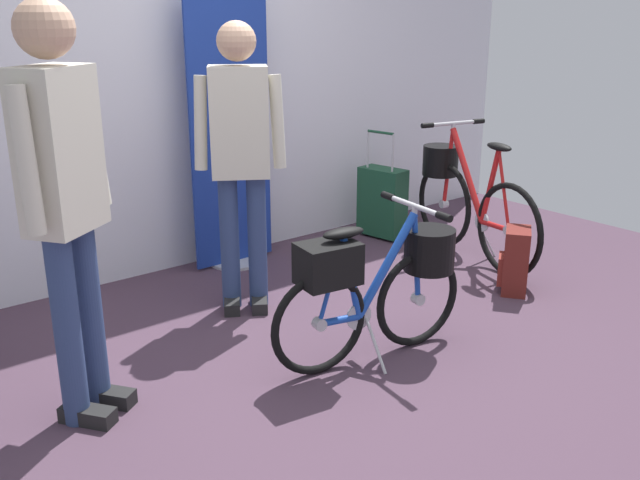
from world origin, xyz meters
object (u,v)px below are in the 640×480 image
rolling_suitcase (382,201)px  backpack_on_floor (515,261)px  display_bike_left (465,196)px  visitor_near_wall (64,190)px  folding_bike_foreground (379,279)px  floor_banner_stand (231,145)px  visitor_browsing (240,151)px

rolling_suitcase → backpack_on_floor: bearing=-95.6°
display_bike_left → backpack_on_floor: 0.78m
visitor_near_wall → backpack_on_floor: size_ratio=4.25×
folding_bike_foreground → rolling_suitcase: 2.00m
floor_banner_stand → rolling_suitcase: 1.34m
backpack_on_floor → folding_bike_foreground: bearing=-175.6°
rolling_suitcase → visitor_browsing: bearing=-163.4°
floor_banner_stand → rolling_suitcase: size_ratio=2.21×
folding_bike_foreground → display_bike_left: size_ratio=0.84×
display_bike_left → visitor_browsing: (-1.73, 0.19, 0.50)m
folding_bike_foreground → display_bike_left: 1.74m
visitor_near_wall → visitor_browsing: bearing=25.1°
visitor_near_wall → backpack_on_floor: visitor_near_wall is taller
visitor_browsing → backpack_on_floor: bearing=-31.3°
visitor_browsing → folding_bike_foreground: bearing=-79.9°
rolling_suitcase → folding_bike_foreground: bearing=-134.2°
folding_bike_foreground → display_bike_left: (1.56, 0.77, 0.02)m
rolling_suitcase → backpack_on_floor: 1.34m
visitor_near_wall → rolling_suitcase: (2.74, 1.01, -0.72)m
visitor_near_wall → backpack_on_floor: bearing=-6.9°
visitor_near_wall → rolling_suitcase: bearing=20.4°
visitor_near_wall → backpack_on_floor: (2.61, -0.32, -0.80)m
floor_banner_stand → visitor_near_wall: 1.97m
display_bike_left → visitor_near_wall: visitor_near_wall is taller
visitor_near_wall → visitor_browsing: size_ratio=1.06×
floor_banner_stand → rolling_suitcase: (1.21, -0.21, -0.55)m
visitor_near_wall → display_bike_left: bearing=7.1°
folding_bike_foreground → floor_banner_stand: bearing=83.7°
folding_bike_foreground → visitor_near_wall: (-1.35, 0.41, 0.58)m
display_bike_left → rolling_suitcase: bearing=104.8°
display_bike_left → visitor_browsing: 1.81m
rolling_suitcase → display_bike_left: bearing=-75.2°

